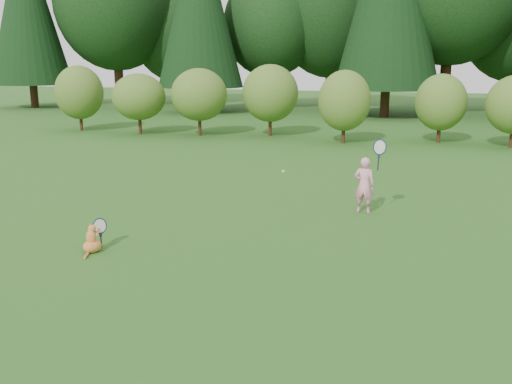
% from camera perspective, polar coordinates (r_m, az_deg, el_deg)
% --- Properties ---
extents(ground, '(100.00, 100.00, 0.00)m').
position_cam_1_polar(ground, '(9.83, -2.55, -4.90)').
color(ground, '#204E15').
rests_on(ground, ground).
extents(shrub_row, '(28.00, 3.00, 2.80)m').
position_cam_1_polar(shrub_row, '(22.06, 9.40, 8.62)').
color(shrub_row, '#516F22').
rests_on(shrub_row, ground).
extents(child, '(0.65, 0.39, 1.71)m').
position_cam_1_polar(child, '(11.67, 10.82, 0.80)').
color(child, pink).
rests_on(child, ground).
extents(cat, '(0.33, 0.65, 0.64)m').
position_cam_1_polar(cat, '(9.58, -16.07, -4.39)').
color(cat, '#CC6427').
rests_on(cat, ground).
extents(tennis_ball, '(0.07, 0.07, 0.07)m').
position_cam_1_polar(tennis_ball, '(10.76, 2.75, 2.06)').
color(tennis_ball, '#B9D218').
rests_on(tennis_ball, ground).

